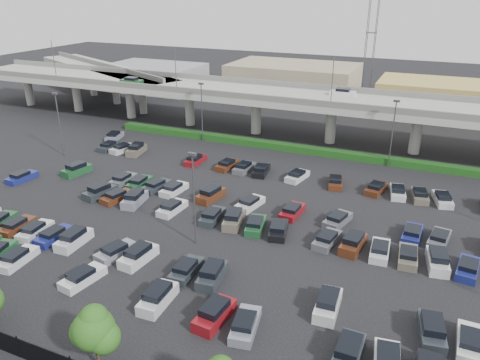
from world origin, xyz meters
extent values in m
plane|color=black|center=(0.00, 0.00, 0.00)|extent=(280.00, 280.00, 0.00)
cube|color=#98988F|center=(0.00, 32.00, 7.25)|extent=(150.00, 13.00, 1.10)
cube|color=#5F5F5B|center=(0.00, 25.75, 8.30)|extent=(150.00, 0.50, 1.00)
cube|color=#5F5F5B|center=(0.00, 38.25, 8.30)|extent=(150.00, 0.50, 1.00)
cylinder|color=#98988F|center=(-65.00, 32.00, 3.35)|extent=(1.80, 1.80, 6.70)
cube|color=#5F5F5B|center=(-65.00, 32.00, 6.50)|extent=(2.60, 9.75, 0.50)
cylinder|color=#98988F|center=(-51.00, 32.00, 3.35)|extent=(1.80, 1.80, 6.70)
cube|color=#5F5F5B|center=(-51.00, 32.00, 6.50)|extent=(2.60, 9.75, 0.50)
cylinder|color=#98988F|center=(-37.00, 32.00, 3.35)|extent=(1.80, 1.80, 6.70)
cube|color=#5F5F5B|center=(-37.00, 32.00, 6.50)|extent=(2.60, 9.75, 0.50)
cylinder|color=#98988F|center=(-23.00, 32.00, 3.35)|extent=(1.80, 1.80, 6.70)
cube|color=#5F5F5B|center=(-23.00, 32.00, 6.50)|extent=(2.60, 9.75, 0.50)
cylinder|color=#98988F|center=(-9.00, 32.00, 3.35)|extent=(1.80, 1.80, 6.70)
cube|color=#5F5F5B|center=(-9.00, 32.00, 6.50)|extent=(2.60, 9.75, 0.50)
cylinder|color=#98988F|center=(5.00, 32.00, 3.35)|extent=(1.80, 1.80, 6.70)
cube|color=#5F5F5B|center=(5.00, 32.00, 6.50)|extent=(2.60, 9.75, 0.50)
cylinder|color=#98988F|center=(19.00, 32.00, 3.35)|extent=(1.80, 1.80, 6.70)
cube|color=#5F5F5B|center=(19.00, 32.00, 6.50)|extent=(2.60, 9.75, 0.50)
cube|color=#1C5029|center=(-34.00, 29.00, 8.21)|extent=(4.40, 1.82, 0.82)
cube|color=black|center=(-34.00, 29.00, 8.84)|extent=(2.30, 1.60, 0.50)
cube|color=silver|center=(6.00, 35.00, 8.21)|extent=(4.40, 1.82, 0.82)
cube|color=black|center=(6.00, 35.00, 8.84)|extent=(2.30, 1.60, 0.50)
cylinder|color=#47464B|center=(-50.00, 25.90, 11.80)|extent=(0.14, 0.14, 8.00)
cylinder|color=#47464B|center=(-22.00, 25.90, 11.80)|extent=(0.14, 0.14, 8.00)
cylinder|color=#47464B|center=(6.00, 25.90, 11.80)|extent=(0.14, 0.14, 8.00)
cube|color=#98988F|center=(-52.00, 43.00, 7.25)|extent=(50.93, 30.13, 1.10)
cube|color=#5F5F5B|center=(-52.00, 43.00, 8.30)|extent=(47.34, 22.43, 1.00)
cylinder|color=#98988F|center=(-69.22, 51.03, 3.35)|extent=(1.60, 1.60, 6.70)
cylinder|color=#98988F|center=(-58.34, 45.96, 3.35)|extent=(1.60, 1.60, 6.70)
cylinder|color=#98988F|center=(-47.47, 40.89, 3.35)|extent=(1.60, 1.60, 6.70)
cylinder|color=#98988F|center=(-36.59, 35.82, 3.35)|extent=(1.60, 1.60, 6.70)
cube|color=#154313|center=(0.00, 25.00, 0.55)|extent=(66.00, 1.60, 1.10)
cylinder|color=black|center=(-4.00, -28.00, 1.00)|extent=(0.10, 0.10, 2.00)
cylinder|color=#332316|center=(2.00, -26.39, 0.99)|extent=(0.26, 0.26, 1.97)
sphere|color=#225115|center=(2.00, -26.39, 3.39)|extent=(3.07, 3.07, 3.07)
sphere|color=#225115|center=(2.71, -26.29, 2.85)|extent=(2.41, 2.41, 2.41)
sphere|color=#225115|center=(1.40, -26.47, 3.07)|extent=(2.41, 2.41, 2.41)
sphere|color=#225115|center=(2.04, -26.27, 4.27)|extent=(2.08, 2.08, 2.08)
cube|color=silver|center=(-14.50, -18.50, 0.41)|extent=(2.20, 4.54, 0.82)
cube|color=black|center=(-14.50, -18.70, 1.04)|extent=(1.80, 2.43, 0.50)
cube|color=silver|center=(-6.25, -18.50, 0.41)|extent=(2.49, 4.63, 0.82)
cube|color=black|center=(-6.25, -18.70, 1.04)|extent=(1.94, 2.52, 0.50)
cube|color=silver|center=(2.00, -18.50, 0.53)|extent=(2.00, 4.47, 1.05)
cube|color=black|center=(2.00, -18.50, 1.34)|extent=(1.71, 2.66, 0.65)
cube|color=maroon|center=(7.50, -18.50, 0.53)|extent=(2.22, 4.55, 1.05)
cube|color=black|center=(7.50, -18.50, 1.34)|extent=(1.83, 2.74, 0.65)
cube|color=gray|center=(10.25, -18.50, 0.41)|extent=(2.54, 4.64, 0.82)
cube|color=black|center=(10.25, -18.70, 1.04)|extent=(1.97, 2.54, 0.50)
cube|color=#292F35|center=(18.50, -18.50, 0.53)|extent=(1.92, 4.44, 1.05)
cube|color=black|center=(18.50, -18.50, 1.34)|extent=(1.66, 2.64, 0.65)
cube|color=black|center=(21.25, -18.50, 1.34)|extent=(1.93, 2.79, 0.65)
cube|color=#542916|center=(-20.00, -13.50, 0.41)|extent=(2.05, 4.49, 0.82)
cube|color=black|center=(-20.00, -13.70, 1.04)|extent=(1.72, 2.38, 0.50)
cube|color=silver|center=(-17.25, -13.50, 0.41)|extent=(2.27, 4.57, 0.82)
cube|color=black|center=(-17.25, -13.70, 1.04)|extent=(1.83, 2.46, 0.50)
cube|color=navy|center=(-14.50, -13.50, 0.41)|extent=(2.03, 4.48, 0.82)
cube|color=black|center=(-14.50, -13.70, 1.04)|extent=(1.71, 2.38, 0.50)
cube|color=silver|center=(-11.75, -13.50, 0.53)|extent=(2.01, 4.47, 1.05)
cube|color=black|center=(-11.75, -13.50, 1.34)|extent=(1.71, 2.67, 0.65)
cube|color=gray|center=(-6.25, -13.50, 0.41)|extent=(2.79, 4.70, 0.82)
cube|color=black|center=(-6.25, -13.69, 1.04)|extent=(2.09, 2.61, 0.50)
cube|color=silver|center=(-3.50, -13.50, 0.53)|extent=(2.20, 4.54, 1.05)
cube|color=black|center=(-3.50, -13.50, 1.34)|extent=(1.82, 2.73, 0.65)
cube|color=#292F35|center=(2.00, -13.50, 0.41)|extent=(1.92, 4.44, 0.82)
cube|color=black|center=(2.00, -13.70, 1.04)|extent=(1.66, 2.34, 0.50)
cube|color=#292F35|center=(4.75, -13.50, 0.53)|extent=(2.33, 4.58, 1.05)
cube|color=black|center=(4.75, -13.50, 1.34)|extent=(1.90, 2.77, 0.65)
cube|color=silver|center=(15.75, -13.50, 0.53)|extent=(2.06, 4.49, 1.05)
cube|color=black|center=(15.75, -13.50, 1.34)|extent=(1.74, 2.69, 0.65)
cube|color=#292F35|center=(24.00, -13.50, 0.53)|extent=(2.47, 4.63, 1.05)
cube|color=black|center=(24.00, -13.50, 1.34)|extent=(1.98, 2.81, 0.65)
cube|color=silver|center=(26.75, -13.50, 0.41)|extent=(1.89, 4.43, 0.82)
cube|color=black|center=(26.75, -13.70, 1.04)|extent=(1.64, 2.33, 0.50)
cube|color=navy|center=(-31.00, -2.50, 0.41)|extent=(2.00, 4.47, 0.82)
cube|color=black|center=(-31.00, -2.70, 1.04)|extent=(1.69, 2.36, 0.50)
cube|color=#292F35|center=(-17.25, -2.50, 0.53)|extent=(2.66, 4.67, 1.05)
cube|color=black|center=(-17.25, -2.50, 1.34)|extent=(2.09, 2.87, 0.65)
cube|color=#542916|center=(-14.50, -2.50, 0.41)|extent=(2.68, 4.68, 0.82)
cube|color=black|center=(-14.50, -2.70, 1.04)|extent=(2.04, 2.58, 0.50)
cube|color=gray|center=(-11.75, -2.50, 0.53)|extent=(2.50, 4.63, 1.05)
cube|color=black|center=(-11.75, -2.50, 1.34)|extent=(2.00, 2.82, 0.65)
cube|color=silver|center=(-6.25, -2.50, 0.41)|extent=(2.08, 4.50, 0.82)
cube|color=black|center=(-6.25, -2.70, 1.04)|extent=(1.74, 2.39, 0.50)
cube|color=#292F35|center=(-0.75, -2.50, 0.41)|extent=(2.09, 4.51, 0.82)
cube|color=black|center=(-0.75, -2.70, 1.04)|extent=(1.74, 2.40, 0.50)
cube|color=#645C4E|center=(2.00, -2.50, 0.53)|extent=(2.65, 4.67, 1.05)
cube|color=black|center=(2.00, -2.50, 1.34)|extent=(2.08, 2.86, 0.65)
cube|color=#1C5029|center=(4.75, -2.50, 0.41)|extent=(2.61, 4.66, 0.82)
cube|color=black|center=(4.75, -2.70, 1.04)|extent=(2.00, 2.56, 0.50)
cube|color=black|center=(7.50, -2.50, 0.41)|extent=(2.70, 4.68, 0.82)
cube|color=black|center=(7.50, -2.70, 1.04)|extent=(2.05, 2.58, 0.50)
cube|color=#595A61|center=(13.00, -2.50, 0.41)|extent=(2.45, 4.62, 0.82)
cube|color=black|center=(13.00, -2.70, 1.04)|extent=(1.93, 2.51, 0.50)
cube|color=#542916|center=(15.75, -2.50, 0.53)|extent=(2.35, 4.59, 1.05)
cube|color=black|center=(15.75, -2.50, 1.34)|extent=(1.91, 2.78, 0.65)
cube|color=silver|center=(18.50, -2.50, 0.41)|extent=(2.08, 4.50, 0.82)
cube|color=black|center=(18.50, -2.70, 1.04)|extent=(1.74, 2.39, 0.50)
cube|color=#645C4E|center=(21.25, -2.50, 0.41)|extent=(2.14, 4.52, 0.82)
cube|color=black|center=(21.25, -2.70, 1.04)|extent=(1.77, 2.41, 0.50)
cube|color=silver|center=(24.00, -2.50, 0.53)|extent=(2.48, 4.63, 1.05)
cube|color=black|center=(24.00, -2.50, 1.34)|extent=(1.98, 2.82, 0.65)
cube|color=navy|center=(26.75, -2.50, 0.41)|extent=(2.36, 4.60, 0.82)
cube|color=black|center=(26.75, -2.70, 1.04)|extent=(1.88, 2.48, 0.50)
cube|color=#1C5029|center=(-25.50, 2.50, 0.53)|extent=(2.50, 4.64, 1.05)
cube|color=black|center=(-25.50, 2.50, 1.34)|extent=(2.00, 2.82, 0.65)
cube|color=#595A61|center=(-17.25, 2.50, 0.41)|extent=(1.83, 4.40, 0.82)
cube|color=black|center=(-17.25, 2.30, 1.04)|extent=(1.60, 2.30, 0.50)
cube|color=#1C5029|center=(-14.50, 2.50, 0.41)|extent=(2.02, 4.48, 0.82)
cube|color=black|center=(-14.50, 2.30, 1.04)|extent=(1.71, 2.37, 0.50)
cube|color=#292F35|center=(-11.75, 2.50, 0.41)|extent=(2.53, 4.64, 0.82)
cube|color=black|center=(-11.75, 2.30, 1.04)|extent=(1.96, 2.54, 0.50)
cube|color=silver|center=(-9.00, 2.50, 0.41)|extent=(2.17, 4.53, 0.82)
cube|color=black|center=(-9.00, 2.30, 1.04)|extent=(1.78, 2.42, 0.50)
cube|color=#542916|center=(-3.50, 2.50, 0.53)|extent=(2.49, 4.63, 1.05)
cube|color=black|center=(-3.50, 2.50, 1.34)|extent=(1.99, 2.82, 0.65)
cube|color=silver|center=(2.00, 2.50, 0.41)|extent=(2.62, 4.66, 0.82)
cube|color=black|center=(2.00, 2.30, 1.04)|extent=(2.01, 2.56, 0.50)
cube|color=maroon|center=(7.50, 2.50, 0.41)|extent=(2.12, 4.52, 0.82)
cube|color=black|center=(7.50, 2.30, 1.04)|extent=(1.76, 2.41, 0.50)
cube|color=#595A61|center=(13.00, 2.50, 0.41)|extent=(2.83, 4.71, 0.82)
cube|color=black|center=(13.00, 2.31, 1.04)|extent=(2.11, 2.62, 0.50)
cube|color=navy|center=(21.25, 2.50, 0.41)|extent=(2.04, 4.49, 0.82)
cube|color=black|center=(21.25, 2.30, 1.04)|extent=(1.72, 2.38, 0.50)
cube|color=#595A61|center=(24.00, 2.50, 0.41)|extent=(2.46, 4.62, 0.82)
cube|color=black|center=(24.00, 2.30, 1.04)|extent=(1.93, 2.52, 0.50)
cube|color=#292F35|center=(-28.25, 13.50, 0.41)|extent=(1.86, 4.42, 0.82)
cube|color=black|center=(-28.25, 13.30, 1.04)|extent=(1.62, 2.31, 0.50)
cube|color=silver|center=(-25.50, 13.50, 0.41)|extent=(2.76, 4.70, 0.82)
cube|color=black|center=(-25.50, 13.31, 1.04)|extent=(2.08, 2.60, 0.50)
cube|color=#645C4E|center=(-22.75, 13.50, 0.53)|extent=(2.55, 4.65, 1.05)
cube|color=black|center=(-22.75, 13.50, 1.34)|extent=(2.02, 2.84, 0.65)
cube|color=maroon|center=(-11.75, 13.50, 0.41)|extent=(1.86, 4.42, 0.82)
cube|color=black|center=(-11.75, 13.30, 1.04)|extent=(1.62, 2.31, 0.50)
cube|color=#542916|center=(-6.25, 13.50, 0.41)|extent=(2.42, 4.61, 0.82)
cube|color=black|center=(-6.25, 13.30, 1.04)|extent=(1.91, 2.50, 0.50)
cube|color=#595A61|center=(-3.50, 13.50, 0.41)|extent=(2.15, 4.53, 0.82)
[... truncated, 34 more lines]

